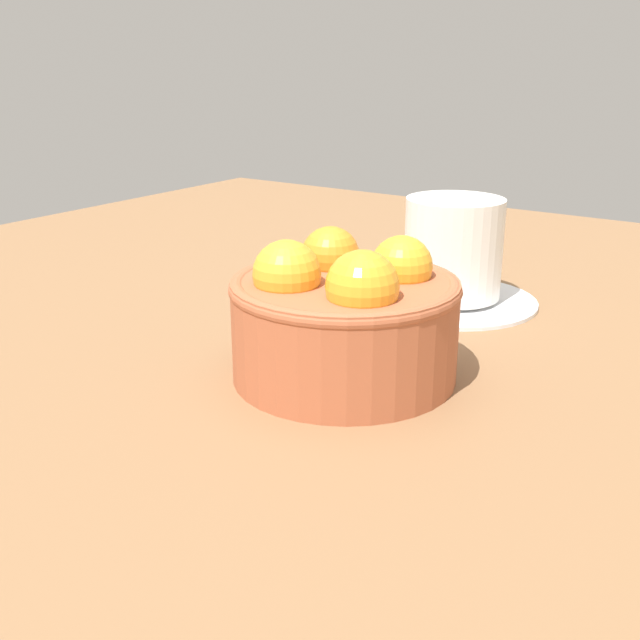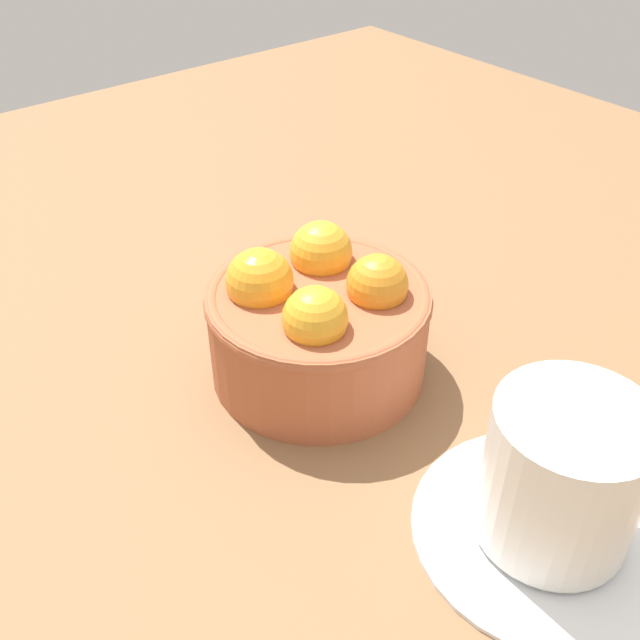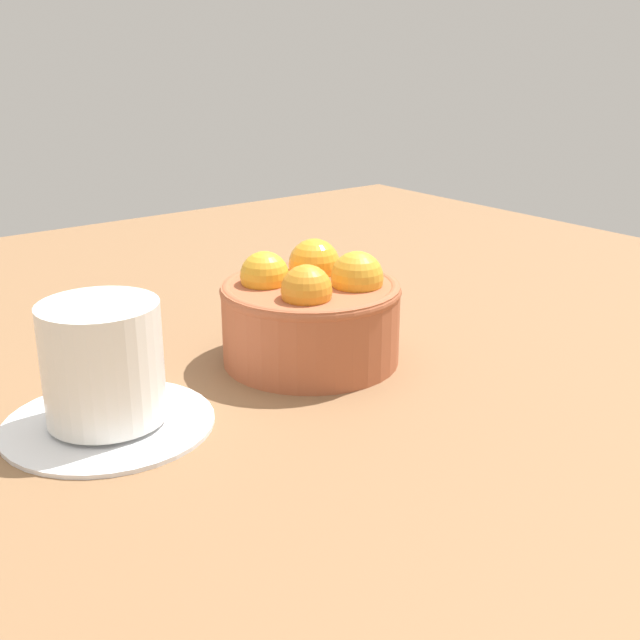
{
  "view_description": "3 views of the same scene",
  "coord_description": "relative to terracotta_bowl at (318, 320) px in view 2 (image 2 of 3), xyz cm",
  "views": [
    {
      "loc": [
        23.36,
        -36.65,
        18.86
      ],
      "look_at": [
        -1.68,
        -0.16,
        3.37
      ],
      "focal_mm": 43.09,
      "sensor_mm": 36.0,
      "label": 1
    },
    {
      "loc": [
        22.48,
        27.9,
        31.03
      ],
      "look_at": [
        -0.58,
        -0.55,
        3.42
      ],
      "focal_mm": 40.97,
      "sensor_mm": 36.0,
      "label": 2
    },
    {
      "loc": [
        -46.43,
        34.96,
        23.76
      ],
      "look_at": [
        0.87,
        -1.57,
        2.71
      ],
      "focal_mm": 45.15,
      "sensor_mm": 36.0,
      "label": 3
    }
  ],
  "objects": [
    {
      "name": "ground_plane",
      "position": [
        -0.01,
        0.05,
        -6.11
      ],
      "size": [
        112.8,
        114.26,
        4.32
      ],
      "primitive_type": "cube",
      "color": "brown"
    },
    {
      "name": "terracotta_bowl",
      "position": [
        0.0,
        0.0,
        0.0
      ],
      "size": [
        13.79,
        13.79,
        8.81
      ],
      "color": "#AD5938",
      "rests_on": "ground_plane"
    },
    {
      "name": "coffee_cup",
      "position": [
        -1.01,
        17.22,
        -0.33
      ],
      "size": [
        13.63,
        13.63,
        8.32
      ],
      "color": "white",
      "rests_on": "ground_plane"
    }
  ]
}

